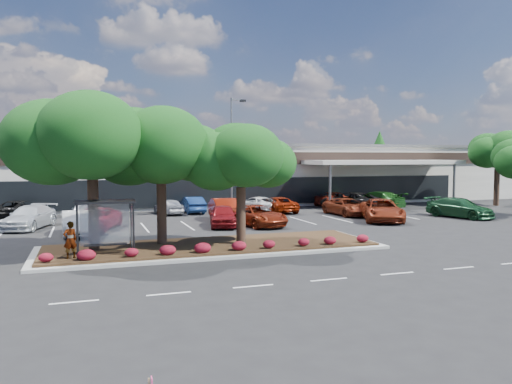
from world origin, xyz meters
name	(u,v)px	position (x,y,z in m)	size (l,w,h in m)	color
ground	(274,261)	(0.00, 0.00, 0.00)	(160.00, 160.00, 0.00)	black
retail_store	(165,173)	(0.06, 33.91, 3.15)	(80.40, 25.20, 6.25)	silver
landscape_island	(213,247)	(-2.00, 4.00, 0.12)	(18.00, 6.00, 0.26)	#A9A9A4
lane_markings	(216,231)	(-0.14, 10.42, 0.01)	(33.12, 20.06, 0.01)	silver
shrub_row	(223,246)	(-2.00, 1.90, 0.51)	(17.00, 0.80, 0.50)	maroon
bus_shelter	(105,212)	(-7.50, 2.95, 2.31)	(2.75, 1.55, 2.59)	black
island_tree_west	(92,171)	(-8.00, 4.50, 4.21)	(7.20, 7.20, 7.89)	#0D3C0D
island_tree_mid	(161,175)	(-4.50, 5.20, 3.92)	(6.60, 6.60, 7.32)	#0D3C0D
island_tree_east	(241,183)	(-0.50, 3.70, 3.51)	(5.80, 5.80, 6.50)	#0D3C0D
tree_east_far	(497,168)	(31.00, 18.00, 3.81)	(6.40, 6.40, 7.62)	#0D3C0D
conifer_north_east	(379,160)	(34.00, 44.00, 4.50)	(3.96, 3.96, 9.00)	#0D3C0D
person_waiting	(70,240)	(-9.07, 2.49, 1.12)	(0.63, 0.41, 1.72)	#594C47
light_pole	(233,165)	(2.93, 16.95, 4.27)	(1.41, 0.79, 9.64)	#A9A9A4
car_0	(29,217)	(-12.04, 15.61, 0.78)	(2.19, 5.38, 1.56)	silver
car_1	(76,223)	(-8.98, 11.45, 0.76)	(1.61, 4.61, 1.52)	silver
car_2	(95,219)	(-7.81, 13.41, 0.74)	(2.46, 5.33, 1.48)	maroon
car_3	(223,216)	(0.81, 12.16, 0.77)	(1.82, 4.53, 1.54)	maroon
car_4	(225,210)	(1.80, 15.22, 0.85)	(1.80, 5.17, 1.70)	maroon
car_5	(257,216)	(3.19, 11.70, 0.74)	(2.45, 5.32, 1.48)	maroon
car_6	(382,210)	(13.12, 11.20, 0.84)	(2.79, 6.05, 1.68)	maroon
car_7	(347,207)	(12.51, 15.39, 0.71)	(2.36, 5.12, 1.42)	maroon
car_8	(460,208)	(20.38, 11.03, 0.80)	(2.23, 5.50, 1.60)	#184224
car_9	(19,209)	(-13.35, 21.70, 0.75)	(2.49, 5.40, 1.50)	black
car_10	(85,212)	(-8.45, 17.65, 0.79)	(1.87, 4.65, 1.58)	#A3A9B0
car_11	(169,206)	(-1.63, 21.05, 0.67)	(1.59, 3.96, 1.35)	#9FA2AA
car_12	(192,205)	(0.51, 21.51, 0.71)	(1.51, 4.33, 1.43)	navy
car_13	(257,204)	(6.16, 20.43, 0.68)	(2.25, 4.87, 1.35)	silver
car_14	(277,205)	(7.75, 19.42, 0.69)	(2.29, 4.96, 1.38)	maroon
car_15	(350,201)	(14.97, 19.17, 0.83)	(2.77, 6.00, 1.67)	black
car_16	(332,199)	(14.50, 22.02, 0.76)	(2.51, 5.44, 1.51)	maroon
car_17	(375,200)	(17.63, 19.16, 0.84)	(2.35, 5.79, 1.68)	#1A4C17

